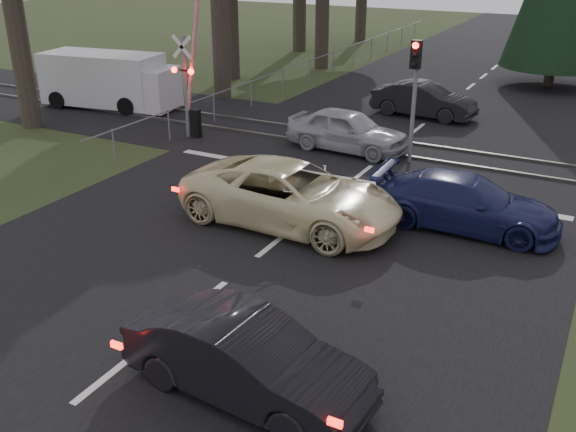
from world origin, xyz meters
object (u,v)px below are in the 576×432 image
Objects in this scene: traffic_signal_center at (414,81)px; silver_car at (347,130)px; crossing_signal at (191,84)px; blue_sedan at (466,203)px; white_van at (112,81)px; dark_hatchback at (247,359)px; cream_coupe at (291,195)px; dark_car_far at (424,100)px.

silver_car is at bearing 172.35° from traffic_signal_center.
crossing_signal reaches higher than silver_car.
white_van is (-17.19, 5.76, 0.50)m from blue_sedan.
crossing_signal is at bearing -173.85° from traffic_signal_center.
traffic_signal_center is 13.14m from dark_hatchback.
dark_car_far is at bearing 2.20° from cream_coupe.
blue_sedan is (4.15, 1.91, -0.12)m from cream_coupe.
blue_sedan is 0.76× the size of white_van.
dark_hatchback reaches higher than blue_sedan.
dark_car_far is (-4.35, 10.64, 0.02)m from blue_sedan.
blue_sedan is (5.36, -4.73, -0.05)m from silver_car.
cream_coupe reaches higher than blue_sedan.
crossing_signal is at bearing 53.81° from cream_coupe.
dark_hatchback is (9.69, -12.00, -1.35)m from crossing_signal.
silver_car is (5.87, 1.21, -1.31)m from crossing_signal.
dark_hatchback is at bearing -83.74° from traffic_signal_center.
white_van reaches higher than silver_car.
traffic_signal_center is at bearing -162.10° from dark_car_far.
blue_sedan is at bearing -63.95° from cream_coupe.
traffic_signal_center is 0.65× the size of white_van.
traffic_signal_center is (8.27, 0.89, 0.75)m from crossing_signal.
silver_car is (-3.82, 13.22, 0.04)m from dark_hatchback.
dark_hatchback is 0.89× the size of blue_sedan.
traffic_signal_center is 0.93× the size of silver_car.
traffic_signal_center reaches higher than dark_car_far.
cream_coupe is 1.38× the size of dark_hatchback.
silver_car is at bearing -13.60° from white_van.
silver_car is (-2.41, 0.32, -2.06)m from traffic_signal_center.
crossing_signal reaches higher than white_van.
crossing_signal is 1.44× the size of blue_sedan.
silver_car is 1.00× the size of dark_car_far.
traffic_signal_center is 14.39m from white_van.
silver_car reaches higher than dark_car_far.
blue_sedan is 1.10× the size of dark_car_far.
white_van is at bearing 89.50° from silver_car.
traffic_signal_center reaches higher than blue_sedan.
cream_coupe is at bearing 25.94° from dark_hatchback.
white_van is at bearing 159.33° from crossing_signal.
crossing_signal is 1.70× the size of traffic_signal_center.
traffic_signal_center is at bearing 10.51° from dark_hatchback.
silver_car is 11.88m from white_van.
blue_sedan is at bearing -27.14° from white_van.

